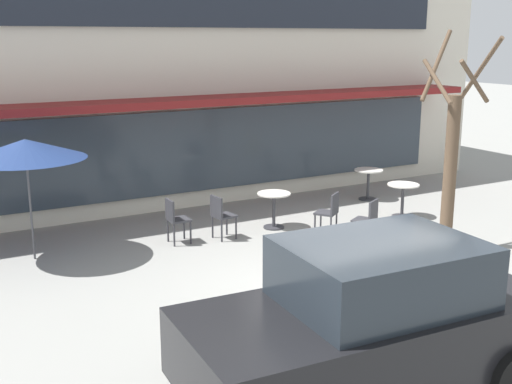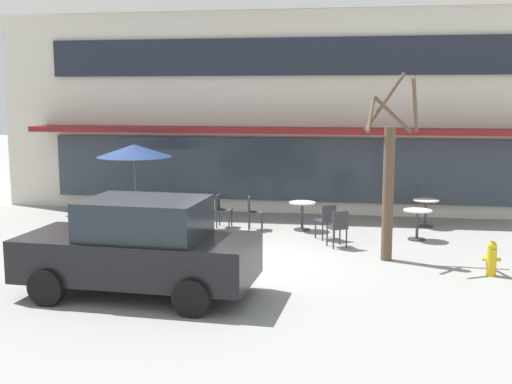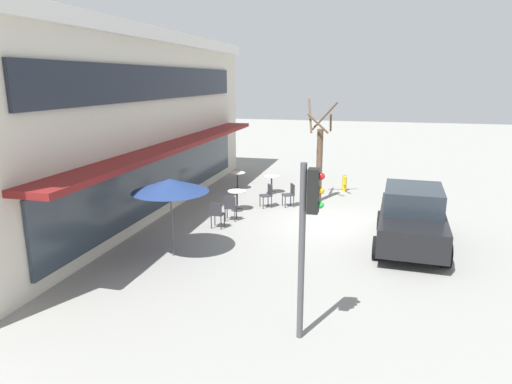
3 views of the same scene
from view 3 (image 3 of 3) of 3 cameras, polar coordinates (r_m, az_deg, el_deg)
The scene contains 14 objects.
ground_plane at distance 15.74m, azimuth 9.29°, elevation -4.05°, with size 80.00×80.00×0.00m, color gray.
building_facade at distance 18.69m, azimuth -22.64°, elevation 8.10°, with size 17.77×9.10×6.51m.
cafe_table_near_wall at distance 19.68m, azimuth 1.97°, elevation 1.33°, with size 0.70×0.70×0.76m.
cafe_table_streetside at distance 20.42m, azimuth -2.33°, elevation 1.78°, with size 0.70×0.70×0.76m.
cafe_table_by_tree at distance 17.09m, azimuth -2.38°, elevation -0.63°, with size 0.70×0.70×0.76m.
patio_umbrella_green_folded at distance 12.52m, azimuth -10.67°, elevation 0.82°, with size 2.10×2.10×2.20m.
cafe_chair_0 at distance 17.65m, azimuth 4.27°, elevation -0.15°, with size 0.54×0.54×0.89m.
cafe_chair_1 at distance 15.84m, azimuth -3.22°, elevation -1.79°, with size 0.44×0.44×0.89m.
cafe_chair_2 at distance 17.50m, azimuth 1.45°, elevation -0.24°, with size 0.56×0.56×0.89m.
cafe_chair_3 at distance 15.08m, azimuth -4.91°, elevation -2.63°, with size 0.41×0.41×0.89m.
parked_sedan at distance 14.11m, azimuth 18.91°, elevation -3.02°, with size 4.29×2.19×1.76m.
street_tree at distance 18.32m, azimuth 7.93°, elevation 4.21°, with size 1.19×1.19×4.07m.
traffic_light_pole at distance 8.26m, azimuth 6.49°, elevation -3.91°, with size 0.26×0.44×3.40m.
fire_hydrant at distance 20.49m, azimuth 11.00°, elevation 1.12°, with size 0.36×0.20×0.71m.
Camera 3 is at (-14.94, -1.16, 4.82)m, focal length 32.00 mm.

